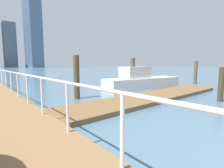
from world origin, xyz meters
name	(u,v)px	position (x,y,z in m)	size (l,w,h in m)	color
ground_plane	(30,82)	(0.00, 20.00, 0.00)	(300.00, 300.00, 0.00)	slate
floating_dock	(150,98)	(2.45, 6.19, 0.09)	(11.90, 2.00, 0.18)	brown
boardwalk_railing	(14,77)	(-3.15, 9.92, 1.24)	(0.06, 28.15, 1.08)	white
dock_piling_1	(196,72)	(11.77, 7.91, 1.09)	(0.31, 0.31, 2.17)	brown
dock_piling_2	(133,74)	(3.97, 8.88, 1.13)	(0.31, 0.31, 2.26)	brown
dock_piling_3	(221,84)	(4.69, 3.65, 0.85)	(0.26, 0.26, 1.69)	#473826
dock_piling_4	(77,77)	(-0.43, 8.83, 1.15)	(0.31, 0.31, 2.31)	brown
moored_boat_0	(141,81)	(4.89, 8.84, 0.59)	(6.45, 2.39, 1.66)	white
skyline_tower_4	(10,45)	(16.15, 135.37, 15.01)	(7.54, 11.10, 30.01)	slate
skyline_tower_5	(32,8)	(27.47, 119.47, 37.84)	(7.63, 13.13, 75.68)	slate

